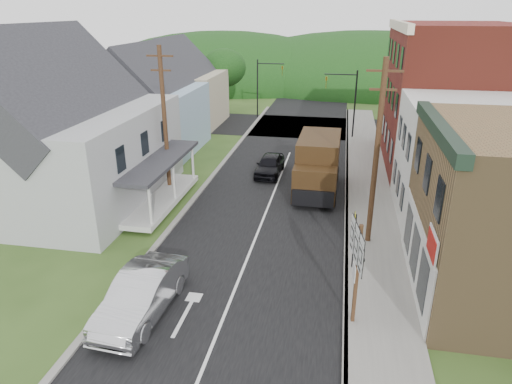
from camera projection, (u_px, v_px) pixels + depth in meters
The scene contains 24 objects.
ground at pixel (244, 268), 20.62m from camera, with size 120.00×120.00×0.00m, color #2D4719.
road at pixel (276, 188), 29.73m from camera, with size 9.00×90.00×0.02m, color black.
cross_road at pixel (301, 127), 45.22m from camera, with size 60.00×9.00×0.02m, color black.
sidewalk_right at pixel (370, 206), 26.87m from camera, with size 2.80×55.00×0.15m, color slate.
curb_right at pixel (346, 204), 27.10m from camera, with size 0.20×55.00×0.15m, color slate.
curb_left at pixel (198, 194), 28.68m from camera, with size 0.30×55.00×0.12m, color slate.
storefront_white at pixel (479, 163), 24.30m from camera, with size 8.00×7.00×6.50m, color silver.
storefront_red at pixel (449, 98), 32.30m from camera, with size 8.00×12.00×10.00m, color maroon.
house_gray at pixel (63, 132), 26.55m from camera, with size 10.20×12.24×8.35m.
house_blue at pixel (154, 105), 36.61m from camera, with size 7.14×8.16×7.28m.
house_cream at pixel (184, 87), 44.89m from camera, with size 7.14×8.16×7.28m.
utility_pole_right at pixel (376, 154), 21.10m from camera, with size 1.60×0.26×9.00m.
utility_pole_left at pixel (165, 121), 27.27m from camera, with size 1.60×0.26×9.00m.
traffic_signal_right at pixel (347, 96), 39.88m from camera, with size 2.87×0.20×6.00m.
traffic_signal_left at pixel (264, 82), 47.73m from camera, with size 2.87×0.20×6.00m.
tree_left_b at pixel (46, 99), 32.63m from camera, with size 4.80×4.80×6.94m.
tree_left_c at pixel (79, 69), 39.87m from camera, with size 5.80×5.80×8.41m.
tree_left_d at pixel (224, 68), 49.48m from camera, with size 4.80×4.80×6.94m.
forested_ridge at pixel (318, 84), 70.73m from camera, with size 90.00×30.00×16.00m, color black.
silver_sedan at pixel (142, 295), 17.23m from camera, with size 1.81×5.18×1.71m, color silver.
dark_sedan at pixel (270, 165), 31.94m from camera, with size 1.66×4.14×1.41m, color black.
delivery_van at pixel (318, 165), 28.56m from camera, with size 2.67×6.27×3.49m.
route_sign_cluster at pixel (357, 260), 15.96m from camera, with size 0.45×2.24×3.95m.
warning_sign at pixel (354, 232), 19.79m from camera, with size 0.11×0.76×2.76m.
Camera 1 is at (3.84, -17.41, 10.92)m, focal length 32.00 mm.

